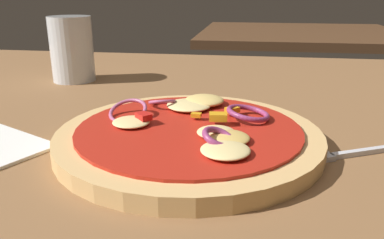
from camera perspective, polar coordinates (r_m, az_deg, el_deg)
name	(u,v)px	position (r m, az deg, el deg)	size (l,w,h in m)	color
dining_table	(230,153)	(0.40, 5.60, -5.00)	(1.44, 1.05, 0.03)	brown
pizza	(190,135)	(0.38, -0.33, -2.26)	(0.26, 0.26, 0.03)	tan
fork	(359,150)	(0.40, 23.53, -4.23)	(0.18, 0.10, 0.00)	silver
beer_glass	(72,53)	(0.68, -17.31, 9.35)	(0.07, 0.07, 0.11)	silver
background_table	(301,35)	(1.50, 15.77, 12.00)	(0.71, 0.66, 0.03)	#4C301C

